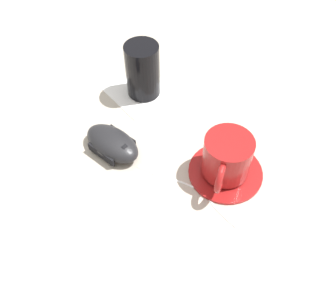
# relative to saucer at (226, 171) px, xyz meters

# --- Properties ---
(ground_plane) EXTENTS (3.00, 3.00, 0.00)m
(ground_plane) POSITION_rel_saucer_xyz_m (0.11, -0.12, -0.00)
(ground_plane) COLOR #B2A899
(saucer) EXTENTS (0.12, 0.12, 0.01)m
(saucer) POSITION_rel_saucer_xyz_m (0.00, 0.00, 0.00)
(saucer) COLOR maroon
(saucer) RESTS_ON ground
(coffee_cup) EXTENTS (0.09, 0.09, 0.07)m
(coffee_cup) POSITION_rel_saucer_xyz_m (0.00, -0.00, 0.04)
(coffee_cup) COLOR maroon
(coffee_cup) RESTS_ON saucer
(computer_mouse) EXTENTS (0.09, 0.12, 0.04)m
(computer_mouse) POSITION_rel_saucer_xyz_m (0.14, -0.14, 0.01)
(computer_mouse) COLOR black
(computer_mouse) RESTS_ON ground
(mouse_cable) EXTENTS (0.17, 0.24, 0.00)m
(mouse_cable) POSITION_rel_saucer_xyz_m (0.05, 0.05, -0.00)
(mouse_cable) COLOR white
(mouse_cable) RESTS_ON ground
(napkin_under_glass) EXTENTS (0.13, 0.13, 0.00)m
(napkin_under_glass) POSITION_rel_saucer_xyz_m (0.03, -0.24, -0.00)
(napkin_under_glass) COLOR white
(napkin_under_glass) RESTS_ON ground
(drinking_glass) EXTENTS (0.06, 0.06, 0.11)m
(drinking_glass) POSITION_rel_saucer_xyz_m (0.02, -0.24, 0.05)
(drinking_glass) COLOR black
(drinking_glass) RESTS_ON napkin_under_glass
(napkin_spare) EXTENTS (0.18, 0.18, 0.00)m
(napkin_spare) POSITION_rel_saucer_xyz_m (0.26, -0.28, -0.00)
(napkin_spare) COLOR white
(napkin_spare) RESTS_ON ground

